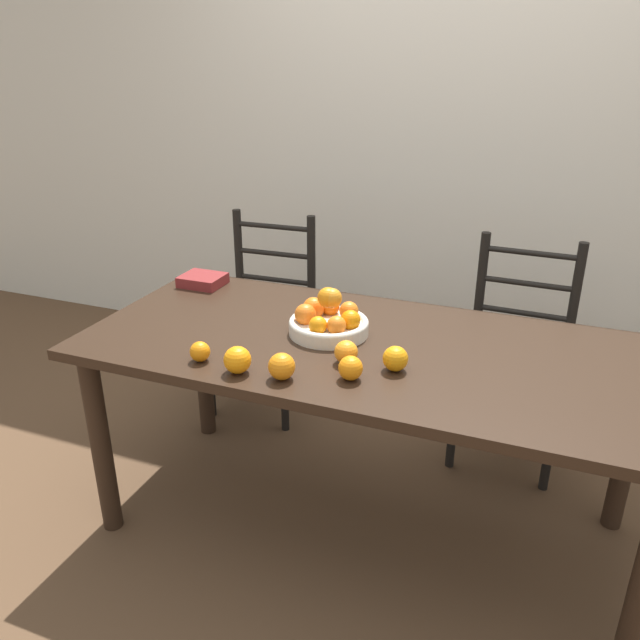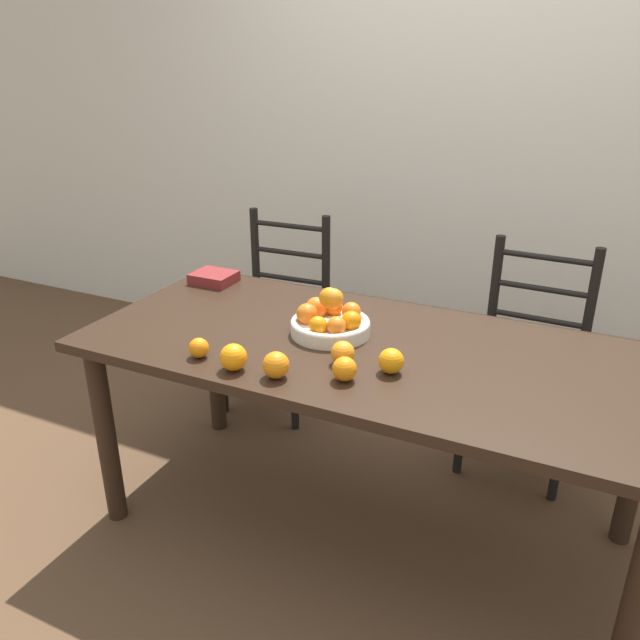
{
  "view_description": "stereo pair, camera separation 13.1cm",
  "coord_description": "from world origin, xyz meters",
  "views": [
    {
      "loc": [
        0.52,
        -1.76,
        1.61
      ],
      "look_at": [
        -0.15,
        -0.05,
        0.82
      ],
      "focal_mm": 35.0,
      "sensor_mm": 36.0,
      "label": 1
    },
    {
      "loc": [
        0.64,
        -1.71,
        1.61
      ],
      "look_at": [
        -0.15,
        -0.05,
        0.82
      ],
      "focal_mm": 35.0,
      "sensor_mm": 36.0,
      "label": 2
    }
  ],
  "objects": [
    {
      "name": "book_stack",
      "position": [
        -0.8,
        0.29,
        0.76
      ],
      "size": [
        0.17,
        0.14,
        0.04
      ],
      "color": "maroon",
      "rests_on": "dining_table"
    },
    {
      "name": "orange_loose_4",
      "position": [
        0.02,
        -0.25,
        0.78
      ],
      "size": [
        0.07,
        0.07,
        0.07
      ],
      "color": "orange",
      "rests_on": "dining_table"
    },
    {
      "name": "orange_loose_1",
      "position": [
        0.13,
        -0.15,
        0.78
      ],
      "size": [
        0.08,
        0.08,
        0.08
      ],
      "color": "orange",
      "rests_on": "dining_table"
    },
    {
      "name": "orange_loose_0",
      "position": [
        -0.3,
        -0.33,
        0.78
      ],
      "size": [
        0.08,
        0.08,
        0.08
      ],
      "color": "orange",
      "rests_on": "dining_table"
    },
    {
      "name": "ground_plane",
      "position": [
        0.0,
        0.0,
        0.0
      ],
      "size": [
        12.0,
        12.0,
        0.0
      ],
      "primitive_type": "plane",
      "color": "brown"
    },
    {
      "name": "chair_left",
      "position": [
        -0.73,
        0.69,
        0.46
      ],
      "size": [
        0.43,
        0.41,
        0.93
      ],
      "rotation": [
        0.0,
        0.0,
        0.04
      ],
      "color": "black",
      "rests_on": "ground_plane"
    },
    {
      "name": "chair_right",
      "position": [
        0.43,
        0.69,
        0.46
      ],
      "size": [
        0.43,
        0.41,
        0.93
      ],
      "rotation": [
        0.0,
        0.0,
        -0.04
      ],
      "color": "black",
      "rests_on": "ground_plane"
    },
    {
      "name": "orange_loose_5",
      "position": [
        -0.02,
        -0.16,
        0.78
      ],
      "size": [
        0.07,
        0.07,
        0.07
      ],
      "color": "orange",
      "rests_on": "dining_table"
    },
    {
      "name": "fruit_bowl",
      "position": [
        -0.15,
        0.03,
        0.79
      ],
      "size": [
        0.27,
        0.27,
        0.16
      ],
      "color": "silver",
      "rests_on": "dining_table"
    },
    {
      "name": "dining_table",
      "position": [
        0.0,
        0.0,
        0.65
      ],
      "size": [
        1.88,
        0.84,
        0.74
      ],
      "color": "black",
      "rests_on": "ground_plane"
    },
    {
      "name": "wall_back",
      "position": [
        0.0,
        1.43,
        1.3
      ],
      "size": [
        8.0,
        0.06,
        2.6
      ],
      "color": "silver",
      "rests_on": "ground_plane"
    },
    {
      "name": "orange_loose_2",
      "position": [
        -0.44,
        -0.31,
        0.77
      ],
      "size": [
        0.06,
        0.06,
        0.06
      ],
      "color": "orange",
      "rests_on": "dining_table"
    },
    {
      "name": "orange_loose_3",
      "position": [
        -0.16,
        -0.32,
        0.78
      ],
      "size": [
        0.08,
        0.08,
        0.08
      ],
      "color": "orange",
      "rests_on": "dining_table"
    }
  ]
}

